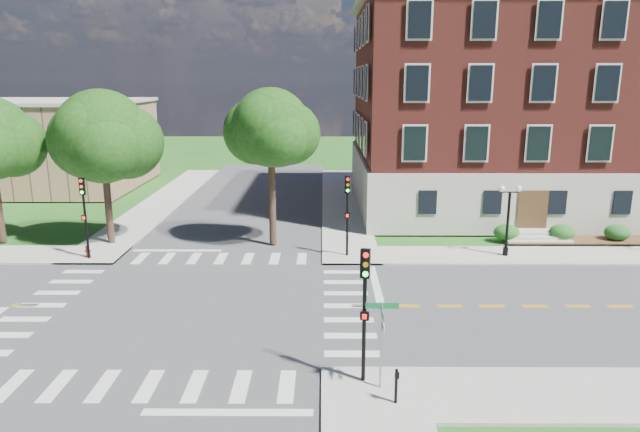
{
  "coord_description": "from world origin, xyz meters",
  "views": [
    {
      "loc": [
        6.05,
        -25.02,
        10.43
      ],
      "look_at": [
        5.89,
        4.81,
        3.2
      ],
      "focal_mm": 32.0,
      "sensor_mm": 36.0,
      "label": 1
    }
  ],
  "objects_px": {
    "traffic_signal_ne": "(348,205)",
    "street_sign_pole": "(382,328)",
    "twin_lamp_west": "(508,216)",
    "traffic_signal_nw": "(84,207)",
    "push_button_post": "(396,384)",
    "fire_hydrant": "(88,252)",
    "traffic_signal_se": "(365,298)"
  },
  "relations": [
    {
      "from": "fire_hydrant",
      "to": "push_button_post",
      "type": "bearing_deg",
      "value": -43.6
    },
    {
      "from": "traffic_signal_ne",
      "to": "street_sign_pole",
      "type": "bearing_deg",
      "value": -87.96
    },
    {
      "from": "street_sign_pole",
      "to": "push_button_post",
      "type": "relative_size",
      "value": 2.58
    },
    {
      "from": "traffic_signal_ne",
      "to": "twin_lamp_west",
      "type": "bearing_deg",
      "value": 0.5
    },
    {
      "from": "traffic_signal_ne",
      "to": "push_button_post",
      "type": "height_order",
      "value": "traffic_signal_ne"
    },
    {
      "from": "traffic_signal_ne",
      "to": "street_sign_pole",
      "type": "relative_size",
      "value": 1.55
    },
    {
      "from": "traffic_signal_ne",
      "to": "street_sign_pole",
      "type": "xyz_separation_m",
      "value": [
        0.53,
        -14.96,
        -0.88
      ]
    },
    {
      "from": "traffic_signal_ne",
      "to": "twin_lamp_west",
      "type": "height_order",
      "value": "traffic_signal_ne"
    },
    {
      "from": "traffic_signal_nw",
      "to": "traffic_signal_se",
      "type": "bearing_deg",
      "value": -42.41
    },
    {
      "from": "traffic_signal_ne",
      "to": "push_button_post",
      "type": "relative_size",
      "value": 4.0
    },
    {
      "from": "traffic_signal_se",
      "to": "traffic_signal_ne",
      "type": "distance_m",
      "value": 14.48
    },
    {
      "from": "traffic_signal_se",
      "to": "twin_lamp_west",
      "type": "bearing_deg",
      "value": 56.89
    },
    {
      "from": "traffic_signal_nw",
      "to": "push_button_post",
      "type": "distance_m",
      "value": 22.4
    },
    {
      "from": "traffic_signal_se",
      "to": "traffic_signal_nw",
      "type": "xyz_separation_m",
      "value": [
        -15.2,
        13.88,
        0.0
      ]
    },
    {
      "from": "traffic_signal_nw",
      "to": "street_sign_pole",
      "type": "height_order",
      "value": "traffic_signal_nw"
    },
    {
      "from": "traffic_signal_ne",
      "to": "fire_hydrant",
      "type": "distance_m",
      "value": 15.58
    },
    {
      "from": "traffic_signal_ne",
      "to": "traffic_signal_nw",
      "type": "height_order",
      "value": "same"
    },
    {
      "from": "street_sign_pole",
      "to": "fire_hydrant",
      "type": "bearing_deg",
      "value": 137.52
    },
    {
      "from": "twin_lamp_west",
      "to": "street_sign_pole",
      "type": "relative_size",
      "value": 1.36
    },
    {
      "from": "traffic_signal_ne",
      "to": "push_button_post",
      "type": "bearing_deg",
      "value": -86.63
    },
    {
      "from": "push_button_post",
      "to": "traffic_signal_ne",
      "type": "bearing_deg",
      "value": 93.37
    },
    {
      "from": "traffic_signal_ne",
      "to": "twin_lamp_west",
      "type": "distance_m",
      "value": 9.5
    },
    {
      "from": "traffic_signal_se",
      "to": "street_sign_pole",
      "type": "distance_m",
      "value": 1.14
    },
    {
      "from": "twin_lamp_west",
      "to": "street_sign_pole",
      "type": "distance_m",
      "value": 17.5
    },
    {
      "from": "traffic_signal_se",
      "to": "fire_hydrant",
      "type": "height_order",
      "value": "traffic_signal_se"
    },
    {
      "from": "traffic_signal_ne",
      "to": "street_sign_pole",
      "type": "height_order",
      "value": "traffic_signal_ne"
    },
    {
      "from": "traffic_signal_se",
      "to": "push_button_post",
      "type": "relative_size",
      "value": 4.0
    },
    {
      "from": "traffic_signal_nw",
      "to": "fire_hydrant",
      "type": "bearing_deg",
      "value": 123.84
    },
    {
      "from": "traffic_signal_ne",
      "to": "fire_hydrant",
      "type": "bearing_deg",
      "value": -178.42
    },
    {
      "from": "traffic_signal_nw",
      "to": "fire_hydrant",
      "type": "distance_m",
      "value": 2.73
    },
    {
      "from": "twin_lamp_west",
      "to": "fire_hydrant",
      "type": "relative_size",
      "value": 5.64
    },
    {
      "from": "traffic_signal_se",
      "to": "traffic_signal_ne",
      "type": "bearing_deg",
      "value": 89.91
    }
  ]
}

